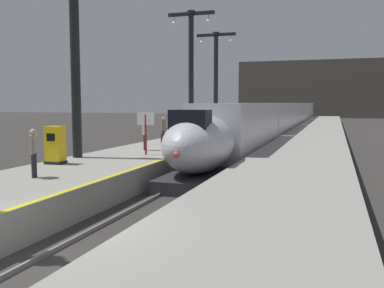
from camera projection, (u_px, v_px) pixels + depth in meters
name	position (u px, v px, depth m)	size (l,w,h in m)	color
ground_plane	(57.00, 270.00, 9.35)	(260.00, 260.00, 0.00)	#33302D
platform_left	(205.00, 142.00, 33.94)	(4.80, 110.00, 1.05)	gray
platform_right	(311.00, 145.00, 31.39)	(4.80, 110.00, 1.05)	gray
platform_left_safety_stripe	(233.00, 136.00, 33.17)	(0.20, 107.80, 0.01)	yellow
rail_main_left	(253.00, 146.00, 35.55)	(0.08, 110.00, 0.12)	slate
rail_main_right	(271.00, 147.00, 35.07)	(0.08, 110.00, 0.12)	slate
highspeed_train_main	(285.00, 117.00, 50.70)	(2.92, 74.70, 3.60)	silver
station_column_mid	(74.00, 27.00, 19.79)	(4.00, 0.68, 10.23)	black
station_column_far	(191.00, 61.00, 35.80)	(4.00, 0.68, 10.16)	black
station_column_distant	(216.00, 71.00, 43.25)	(4.00, 0.68, 9.61)	black
passenger_near_edge	(163.00, 128.00, 27.40)	(0.39, 0.49, 1.69)	#23232D
passenger_mid_platform	(145.00, 132.00, 23.28)	(0.43, 0.43, 1.69)	#23232D
passenger_far_waiting	(34.00, 149.00, 14.75)	(0.34, 0.54, 1.69)	#23232D
rolling_suitcase	(164.00, 138.00, 27.83)	(0.40, 0.22, 0.98)	maroon
ticket_machine_yellow	(55.00, 146.00, 18.13)	(0.76, 0.62, 1.60)	yellow
departure_info_board	(146.00, 125.00, 21.26)	(0.90, 0.10, 2.12)	maroon
terminus_back_wall	(312.00, 89.00, 105.00)	(36.00, 2.00, 14.00)	#4C4742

